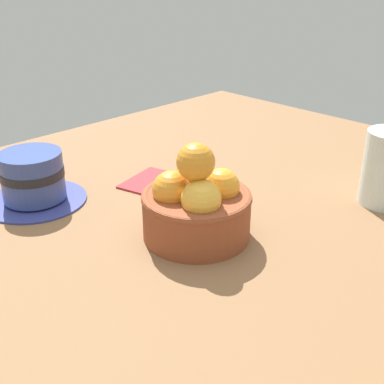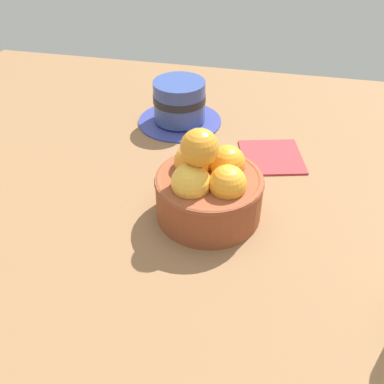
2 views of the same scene
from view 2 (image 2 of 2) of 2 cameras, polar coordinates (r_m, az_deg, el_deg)
The scene contains 4 objects.
ground_plane at distance 58.85cm, azimuth 2.05°, elevation -4.54°, with size 115.67×95.90×4.66cm, color brown.
terracotta_bowl at distance 54.51cm, azimuth 2.11°, elevation 0.69°, with size 13.45×13.45×12.69cm.
coffee_cup at distance 75.89cm, azimuth -1.62°, elevation 11.26°, with size 14.24×14.24×7.34cm.
folded_napkin at distance 68.74cm, azimuth 10.20°, elevation 4.58°, with size 9.06×9.50×0.60cm, color #B23338.
Camera 2 is at (-7.21, 42.96, 37.24)cm, focal length 41.53 mm.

